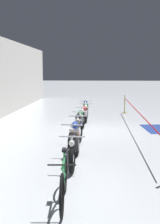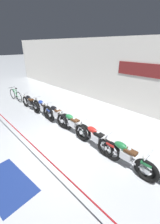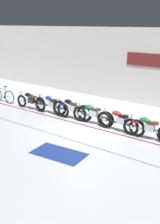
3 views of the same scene
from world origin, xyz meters
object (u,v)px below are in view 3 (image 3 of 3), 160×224
(motorcycle_black_2, at_px, (71,109))
(floor_banner, at_px, (59,153))
(stanchion_far_left, at_px, (36,116))
(motorcycle_blue_1, at_px, (51,105))
(bicycle, at_px, (3,96))
(motorcycle_red_4, at_px, (120,121))
(motorcycle_black_0, at_px, (31,101))
(motorcycle_green_5, at_px, (148,128))
(motorcycle_green_3, at_px, (93,114))

(motorcycle_black_2, distance_m, floor_banner, 3.82)
(stanchion_far_left, bearing_deg, motorcycle_blue_1, 117.69)
(floor_banner, bearing_deg, bicycle, 150.23)
(motorcycle_red_4, distance_m, bicycle, 7.69)
(motorcycle_blue_1, height_order, motorcycle_black_2, motorcycle_black_2)
(motorcycle_red_4, relative_size, floor_banner, 1.20)
(floor_banner, bearing_deg, motorcycle_black_0, 140.70)
(motorcycle_green_5, height_order, floor_banner, motorcycle_green_5)
(motorcycle_black_0, xyz_separation_m, stanchion_far_left, (2.58, -2.16, 0.29))
(bicycle, bearing_deg, floor_banner, -24.17)
(motorcycle_green_3, height_order, motorcycle_green_5, motorcycle_green_3)
(motorcycle_green_3, bearing_deg, stanchion_far_left, -120.80)
(motorcycle_green_3, height_order, motorcycle_red_4, same)
(stanchion_far_left, bearing_deg, bicycle, 156.05)
(motorcycle_green_3, height_order, stanchion_far_left, stanchion_far_left)
(motorcycle_red_4, relative_size, bicycle, 1.32)
(motorcycle_red_4, bearing_deg, motorcycle_green_3, 176.29)
(stanchion_far_left, bearing_deg, motorcycle_black_2, 86.83)
(stanchion_far_left, distance_m, floor_banner, 2.44)
(motorcycle_black_2, xyz_separation_m, motorcycle_green_3, (1.22, 0.01, -0.02))
(motorcycle_red_4, xyz_separation_m, bicycle, (-7.69, -0.00, -0.07))
(motorcycle_green_5, bearing_deg, motorcycle_blue_1, 178.97)
(motorcycle_blue_1, height_order, floor_banner, motorcycle_blue_1)
(floor_banner, bearing_deg, motorcycle_blue_1, 130.09)
(floor_banner, bearing_deg, motorcycle_red_4, 71.79)
(motorcycle_blue_1, distance_m, bicycle, 3.70)
(bicycle, bearing_deg, motorcycle_red_4, 0.03)
(motorcycle_green_5, bearing_deg, floor_banner, -122.67)
(motorcycle_red_4, height_order, motorcycle_green_5, motorcycle_red_4)
(motorcycle_blue_1, xyz_separation_m, stanchion_far_left, (1.17, -2.24, 0.27))
(motorcycle_black_2, distance_m, motorcycle_green_5, 3.98)
(motorcycle_black_0, bearing_deg, motorcycle_blue_1, 3.11)
(motorcycle_black_0, bearing_deg, motorcycle_green_5, -0.16)
(motorcycle_black_0, height_order, motorcycle_green_5, motorcycle_green_5)
(motorcycle_blue_1, distance_m, floor_banner, 4.61)
(motorcycle_green_3, xyz_separation_m, floor_banner, (0.76, -3.23, -0.47))
(motorcycle_black_0, bearing_deg, floor_banner, -33.70)
(motorcycle_black_2, height_order, motorcycle_green_3, motorcycle_black_2)
(motorcycle_black_0, xyz_separation_m, bicycle, (-2.29, 0.00, -0.05))
(stanchion_far_left, height_order, floor_banner, stanchion_far_left)
(bicycle, bearing_deg, stanchion_far_left, -23.95)
(motorcycle_black_0, bearing_deg, motorcycle_black_2, 2.00)
(motorcycle_red_4, distance_m, motorcycle_green_5, 1.29)
(motorcycle_red_4, bearing_deg, motorcycle_black_2, 178.17)
(motorcycle_black_2, distance_m, motorcycle_green_3, 1.22)
(motorcycle_blue_1, relative_size, bicycle, 1.36)
(motorcycle_black_0, bearing_deg, bicycle, 179.88)
(floor_banner, bearing_deg, motorcycle_black_2, 116.02)
(motorcycle_red_4, bearing_deg, motorcycle_blue_1, 179.02)
(motorcycle_green_3, relative_size, motorcycle_red_4, 0.93)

